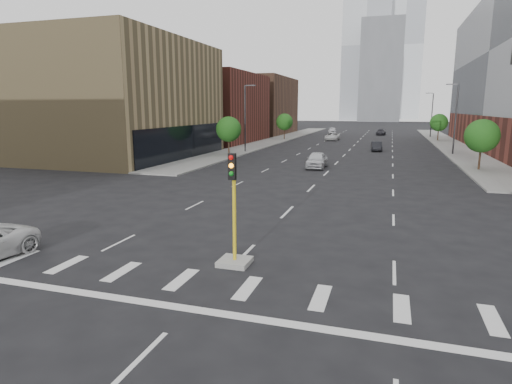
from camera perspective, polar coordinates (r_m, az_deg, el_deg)
The scene contains 21 objects.
sidewalk_left_far at distance 82.80m, azimuth 2.95°, elevation 7.00°, with size 5.00×92.00×0.15m, color gray.
sidewalk_right_far at distance 80.76m, azimuth 24.15°, elevation 5.95°, with size 5.00×92.00×0.15m, color gray.
building_left_mid at distance 56.64m, azimuth -18.75°, elevation 11.54°, with size 20.00×24.00×14.00m, color #9C8558.
building_left_far_a at distance 79.21m, azimuth -7.46°, elevation 11.03°, with size 20.00×22.00×12.00m, color brown.
building_left_far_b at distance 103.41m, azimuth -1.32°, elevation 11.40°, with size 20.00×24.00×13.00m, color brown.
tower_left at distance 228.24m, azimuth 14.53°, elevation 18.10°, with size 22.00×22.00×70.00m, color #B2B7BC.
tower_right at distance 268.18m, azimuth 19.10°, elevation 17.84°, with size 20.00×20.00×80.00m, color #B2B7BC.
tower_mid at distance 206.68m, azimuth 16.33°, elevation 15.15°, with size 18.00×18.00×44.00m, color slate.
median_traffic_signal at distance 16.74m, azimuth -2.91°, elevation -6.51°, with size 1.20×1.20×4.40m.
streetlight_right_a at distance 61.50m, azimuth 25.02°, elevation 9.16°, with size 1.60×0.22×9.07m.
streetlight_right_b at distance 96.31m, azimuth 22.36°, elevation 9.72°, with size 1.60×0.22×9.07m.
streetlight_left at distance 59.12m, azimuth -1.39°, elevation 10.15°, with size 1.60×0.22×9.07m.
tree_left_near at distance 54.67m, azimuth -3.67°, elevation 8.35°, with size 3.20×3.20×4.85m.
tree_left_far at distance 83.36m, azimuth 3.82°, elevation 9.31°, with size 3.20×3.20×4.85m.
tree_right_near at distance 46.83m, azimuth 27.90°, elevation 6.62°, with size 3.20×3.20×4.85m.
tree_right_far at distance 86.44m, azimuth 23.21°, elevation 8.51°, with size 3.20×3.20×4.85m.
car_near_left at distance 44.29m, azimuth 8.08°, elevation 4.25°, with size 1.92×4.77×1.62m, color silver.
car_mid_right at distance 63.76m, azimuth 15.75°, elevation 5.90°, with size 1.42×4.06×1.34m, color black.
car_far_left at distance 82.85m, azimuth 10.14°, elevation 7.30°, with size 2.41×5.22×1.45m, color silver.
car_deep_right at distance 101.32m, azimuth 16.32°, elevation 7.67°, with size 1.89×4.65×1.35m, color black.
car_distant at distance 102.36m, azimuth 10.13°, elevation 8.05°, with size 1.92×4.78×1.63m, color silver.
Camera 1 is at (5.56, -5.99, 6.05)m, focal length 30.00 mm.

